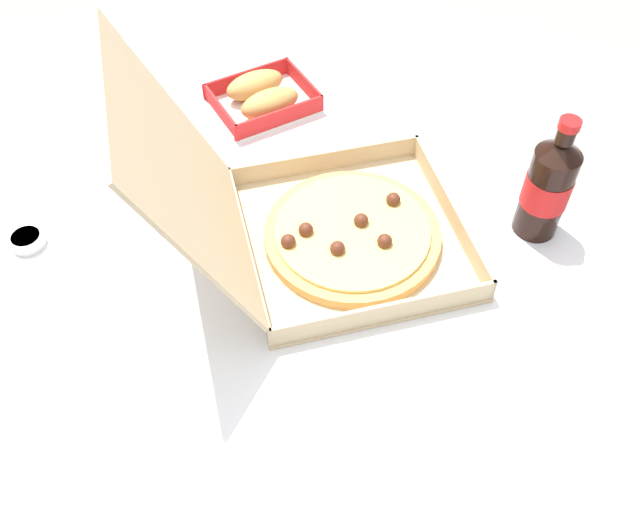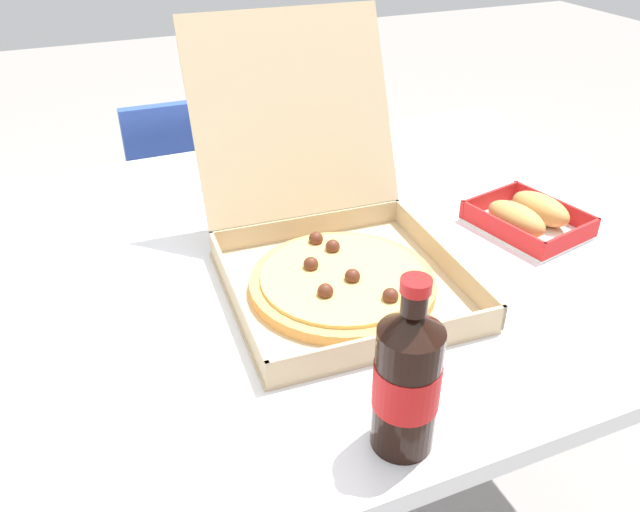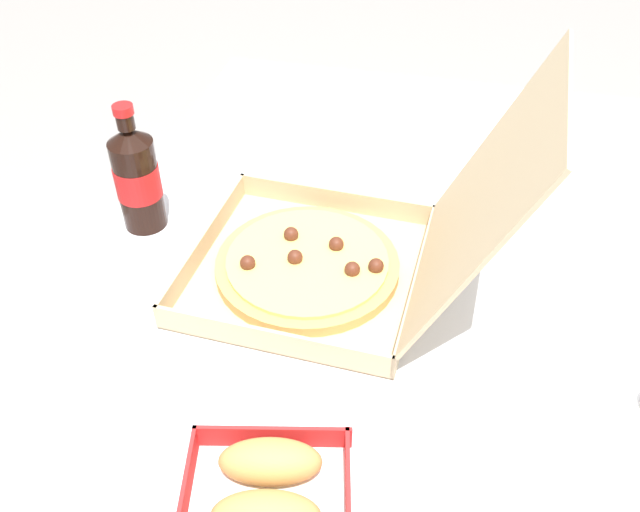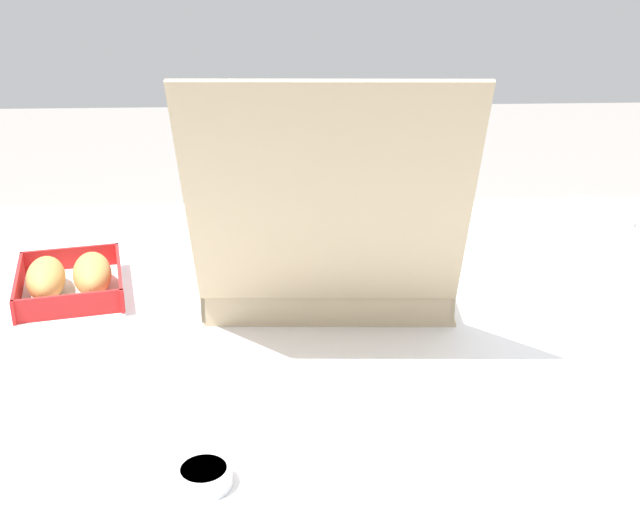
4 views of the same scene
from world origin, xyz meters
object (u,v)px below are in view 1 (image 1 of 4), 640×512
(paper_menu, at_px, (463,464))
(dipping_sauce_cup, at_px, (27,239))
(bread_side_box, at_px, (262,96))
(pizza_box_open, at_px, (323,224))
(cola_bottle, at_px, (548,186))

(paper_menu, bearing_deg, dipping_sauce_cup, 36.15)
(bread_side_box, bearing_deg, dipping_sauce_cup, 117.39)
(dipping_sauce_cup, bearing_deg, paper_menu, -137.07)
(pizza_box_open, bearing_deg, paper_menu, -171.93)
(paper_menu, bearing_deg, pizza_box_open, 1.29)
(paper_menu, bearing_deg, bread_side_box, -2.36)
(bread_side_box, distance_m, cola_bottle, 0.57)
(cola_bottle, relative_size, dipping_sauce_cup, 4.00)
(pizza_box_open, height_order, cola_bottle, pizza_box_open)
(pizza_box_open, xyz_separation_m, bread_side_box, (0.38, 0.00, -0.03))
(bread_side_box, bearing_deg, paper_menu, -175.58)
(cola_bottle, bearing_deg, paper_menu, 139.72)
(pizza_box_open, xyz_separation_m, cola_bottle, (-0.07, -0.35, 0.04))
(cola_bottle, height_order, paper_menu, cola_bottle)
(pizza_box_open, relative_size, bread_side_box, 2.34)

